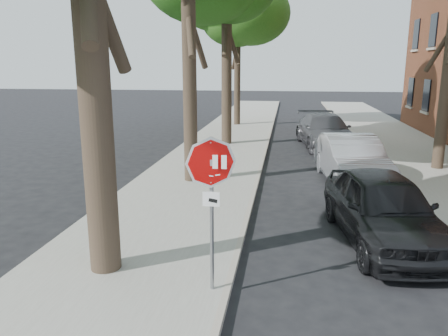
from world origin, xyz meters
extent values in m
plane|color=black|center=(0.00, 0.00, 0.00)|extent=(120.00, 120.00, 0.00)
cube|color=gray|center=(-2.50, 12.00, 0.06)|extent=(4.00, 55.00, 0.12)
cube|color=gray|center=(6.00, 12.00, 0.06)|extent=(4.00, 55.00, 0.12)
cube|color=#9E9384|center=(-0.45, 12.00, 0.07)|extent=(0.12, 55.00, 0.13)
cube|color=#9E9384|center=(3.95, 12.00, 0.07)|extent=(0.12, 55.00, 0.13)
cylinder|color=gray|center=(-0.70, 0.00, 1.42)|extent=(0.06, 0.06, 2.60)
cube|color=#99999E|center=(-0.70, -0.03, 2.32)|extent=(0.05, 0.06, 0.10)
cylinder|color=#99999E|center=(-0.70, -0.03, 2.32)|extent=(0.76, 0.32, 0.82)
cylinder|color=white|center=(-0.70, -0.05, 2.32)|extent=(0.76, 0.32, 0.82)
cylinder|color=red|center=(-0.70, -0.05, 2.32)|extent=(0.68, 0.29, 0.74)
cube|color=white|center=(-0.91, -0.06, 2.34)|extent=(0.08, 0.00, 0.22)
cube|color=white|center=(-0.77, -0.06, 2.34)|extent=(0.08, 0.00, 0.22)
cube|color=white|center=(-0.63, -0.06, 2.34)|extent=(0.08, 0.00, 0.22)
cube|color=white|center=(-0.49, -0.06, 2.34)|extent=(0.08, 0.00, 0.22)
cube|color=silver|center=(-0.81, -0.07, 2.13)|extent=(0.08, 0.00, 0.03)
cube|color=silver|center=(-0.70, -0.07, 2.11)|extent=(0.08, 0.00, 0.03)
cube|color=silver|center=(-0.59, -0.07, 2.13)|extent=(0.08, 0.00, 0.03)
cube|color=white|center=(-0.70, -0.04, 1.72)|extent=(0.28, 0.02, 0.24)
cube|color=black|center=(-0.67, -0.05, 1.70)|extent=(0.15, 0.00, 0.08)
cylinder|color=black|center=(-2.60, 7.00, 4.87)|extent=(0.44, 0.44, 9.50)
cylinder|color=black|center=(-2.40, 14.00, 5.12)|extent=(0.48, 0.48, 10.00)
cylinder|color=black|center=(-2.70, 21.00, 4.62)|extent=(0.40, 0.40, 9.00)
ellipsoid|color=#145312|center=(-2.70, 21.00, 7.14)|extent=(4.16, 4.16, 3.33)
ellipsoid|color=#145312|center=(-3.46, 21.76, 6.76)|extent=(3.78, 3.78, 3.02)
imported|color=black|center=(2.60, 2.81, 0.78)|extent=(2.45, 4.80, 1.56)
imported|color=#97999F|center=(2.60, 7.78, 0.78)|extent=(2.18, 4.90, 1.56)
imported|color=#444348|center=(2.25, 14.32, 0.77)|extent=(2.84, 5.55, 1.54)
camera|label=1|loc=(0.46, -6.63, 3.82)|focal=35.00mm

